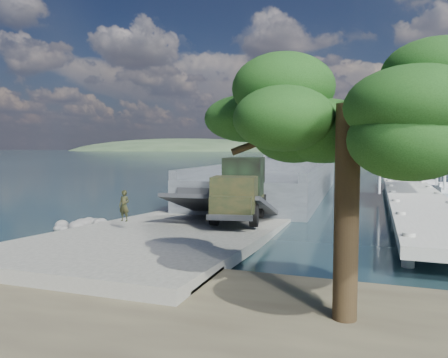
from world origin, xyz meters
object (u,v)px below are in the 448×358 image
at_px(soldier, 124,213).
at_px(military_truck, 241,188).
at_px(sailboat_far, 441,188).
at_px(sailboat_near, 429,186).
at_px(overhang_tree, 329,113).
at_px(pier, 412,186).
at_px(landing_craft, 277,186).

bearing_deg(soldier, military_truck, 48.97).
xyz_separation_m(military_truck, sailboat_far, (14.47, 27.57, -2.00)).
xyz_separation_m(sailboat_near, overhang_tree, (-7.09, -43.50, 5.33)).
bearing_deg(sailboat_near, overhang_tree, -97.78).
distance_m(pier, landing_craft, 13.08).
bearing_deg(overhang_tree, sailboat_far, 78.93).
bearing_deg(sailboat_far, sailboat_near, 100.13).
distance_m(landing_craft, military_truck, 18.55).
relative_size(pier, landing_craft, 1.15).
height_order(landing_craft, sailboat_far, landing_craft).
height_order(pier, sailboat_near, sailboat_near).
xyz_separation_m(soldier, overhang_tree, (11.29, -8.10, 4.36)).
bearing_deg(soldier, sailboat_near, 63.86).
relative_size(military_truck, soldier, 4.96).
distance_m(pier, overhang_tree, 28.26).
height_order(military_truck, sailboat_near, sailboat_near).
relative_size(pier, sailboat_far, 7.36).
distance_m(soldier, overhang_tree, 14.56).
relative_size(sailboat_near, overhang_tree, 0.83).
bearing_deg(overhang_tree, pier, 81.58).
bearing_deg(overhang_tree, sailboat_near, 80.74).
relative_size(soldier, overhang_tree, 0.21).
bearing_deg(soldier, sailboat_far, 60.87).
distance_m(military_truck, sailboat_far, 31.20).
bearing_deg(overhang_tree, soldier, 144.35).
bearing_deg(pier, sailboat_far, 73.58).
height_order(landing_craft, military_truck, landing_craft).
bearing_deg(military_truck, landing_craft, 86.88).
distance_m(military_truck, soldier, 7.25).
bearing_deg(pier, sailboat_near, 79.28).
height_order(sailboat_near, sailboat_far, sailboat_near).
bearing_deg(landing_craft, soldier, -99.42).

